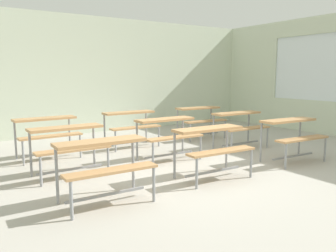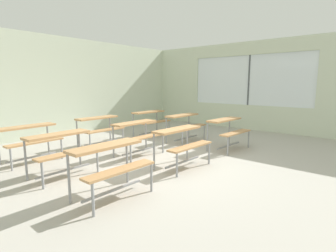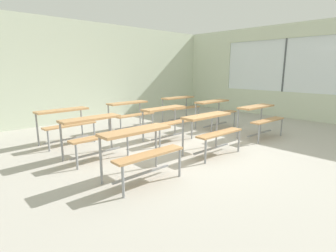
% 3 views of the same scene
% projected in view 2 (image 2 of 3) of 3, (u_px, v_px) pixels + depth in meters
% --- Properties ---
extents(ground, '(10.00, 9.00, 0.05)m').
position_uv_depth(ground, '(165.00, 166.00, 5.23)').
color(ground, '#ADA89E').
extents(wall_back, '(10.00, 0.12, 3.00)m').
position_uv_depth(wall_back, '(52.00, 87.00, 7.86)').
color(wall_back, beige).
rests_on(wall_back, ground).
extents(wall_right, '(0.12, 9.00, 3.00)m').
position_uv_depth(wall_right, '(267.00, 88.00, 8.67)').
color(wall_right, beige).
rests_on(wall_right, ground).
extents(desk_bench_r0c0, '(1.11, 0.60, 0.74)m').
position_uv_depth(desk_bench_r0c0, '(111.00, 158.00, 3.66)').
color(desk_bench_r0c0, tan).
rests_on(desk_bench_r0c0, ground).
extents(desk_bench_r0c1, '(1.12, 0.62, 0.74)m').
position_uv_depth(desk_bench_r0c1, '(182.00, 138.00, 4.99)').
color(desk_bench_r0c1, tan).
rests_on(desk_bench_r0c1, ground).
extents(desk_bench_r0c2, '(1.13, 0.64, 0.74)m').
position_uv_depth(desk_bench_r0c2, '(228.00, 127.00, 6.33)').
color(desk_bench_r0c2, tan).
rests_on(desk_bench_r0c2, ground).
extents(desk_bench_r1c0, '(1.11, 0.62, 0.74)m').
position_uv_depth(desk_bench_r1c0, '(61.00, 144.00, 4.49)').
color(desk_bench_r1c0, tan).
rests_on(desk_bench_r1c0, ground).
extents(desk_bench_r1c1, '(1.10, 0.60, 0.74)m').
position_uv_depth(desk_bench_r1c1, '(138.00, 130.00, 5.83)').
color(desk_bench_r1c1, tan).
rests_on(desk_bench_r1c1, ground).
extents(desk_bench_r1c2, '(1.11, 0.61, 0.74)m').
position_uv_depth(desk_bench_r1c2, '(185.00, 121.00, 7.21)').
color(desk_bench_r1c2, tan).
rests_on(desk_bench_r1c2, ground).
extents(desk_bench_r2c0, '(1.12, 0.64, 0.74)m').
position_uv_depth(desk_bench_r2c0, '(30.00, 135.00, 5.32)').
color(desk_bench_r2c0, tan).
rests_on(desk_bench_r2c0, ground).
extents(desk_bench_r2c1, '(1.10, 0.59, 0.74)m').
position_uv_depth(desk_bench_r2c1, '(100.00, 124.00, 6.68)').
color(desk_bench_r2c1, tan).
rests_on(desk_bench_r2c1, ground).
extents(desk_bench_r2c2, '(1.13, 0.64, 0.74)m').
position_uv_depth(desk_bench_r2c2, '(151.00, 117.00, 8.05)').
color(desk_bench_r2c2, tan).
rests_on(desk_bench_r2c2, ground).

